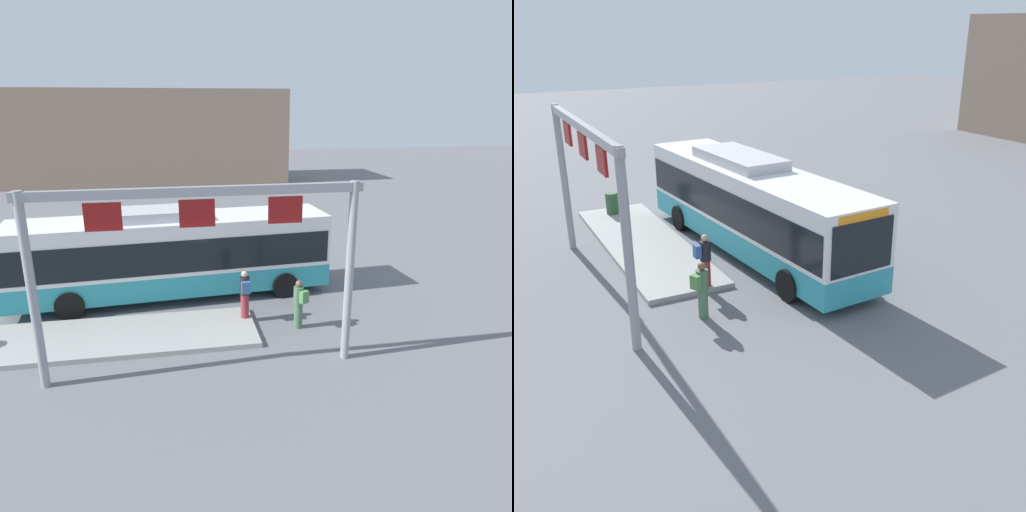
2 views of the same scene
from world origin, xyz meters
The scene contains 7 objects.
ground_plane centered at (0.00, 0.00, 0.00)m, with size 120.00×120.00×0.00m, color slate.
platform_curb centered at (-2.46, -3.31, 0.08)m, with size 10.00×2.80×0.16m, color #9E9E99.
bus_main centered at (-0.01, 0.00, 1.81)m, with size 11.94×3.37×3.46m.
person_boarding centered at (3.99, -3.57, 0.89)m, with size 0.51×0.60×1.67m.
person_waiting_near centered at (2.31, -2.79, 1.05)m, with size 0.34×0.52×1.67m.
platform_sign_gantry centered at (0.65, -5.70, 3.72)m, with size 8.69×0.24×5.20m.
station_building centered at (-2.59, 29.96, 4.20)m, with size 27.35×8.00×8.40m, color gray.
Camera 1 is at (-0.02, -17.52, 7.12)m, focal length 33.53 mm.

